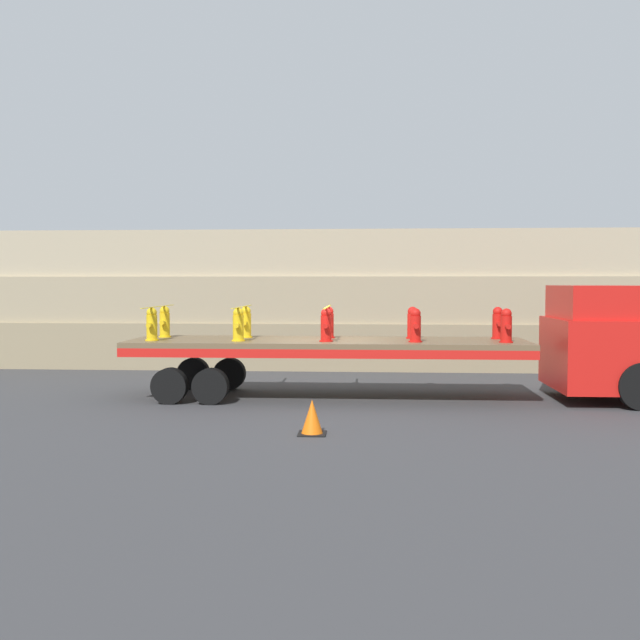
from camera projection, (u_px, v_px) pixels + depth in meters
ground_plane at (327, 397)px, 16.97m from camera, size 120.00×120.00×0.00m
rock_cliff at (339, 299)px, 23.37m from camera, size 60.00×3.30×4.39m
truck_cab at (606, 343)px, 16.47m from camera, size 2.34×2.75×2.67m
flatbed_trailer at (301, 351)px, 16.95m from camera, size 9.36×2.51×1.38m
fire_hydrant_yellow_near_0 at (152, 325)px, 16.62m from camera, size 0.31×0.55×0.77m
fire_hydrant_yellow_far_0 at (165, 322)px, 17.67m from camera, size 0.31×0.55×0.77m
fire_hydrant_yellow_near_1 at (238, 325)px, 16.48m from camera, size 0.31×0.55×0.77m
fire_hydrant_yellow_far_1 at (246, 322)px, 17.54m from camera, size 0.31×0.55×0.77m
fire_hydrant_red_near_2 at (326, 325)px, 16.35m from camera, size 0.31×0.55×0.77m
fire_hydrant_red_far_2 at (329, 323)px, 17.40m from camera, size 0.31×0.55×0.77m
fire_hydrant_red_near_3 at (415, 326)px, 16.21m from camera, size 0.31×0.55×0.77m
fire_hydrant_red_far_3 at (412, 323)px, 17.27m from camera, size 0.31×0.55×0.77m
fire_hydrant_red_near_4 at (506, 326)px, 16.08m from camera, size 0.31×0.55×0.77m
fire_hydrant_red_far_4 at (498, 323)px, 17.13m from camera, size 0.31×0.55×0.77m
cargo_strap_rear at (158, 307)px, 17.12m from camera, size 0.05×2.60×0.01m
cargo_strap_middle at (242, 307)px, 16.99m from camera, size 0.05×2.60×0.01m
cargo_strap_front at (327, 307)px, 16.85m from camera, size 0.05×2.60×0.01m
traffic_cone at (312, 417)px, 12.83m from camera, size 0.50×0.50×0.63m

